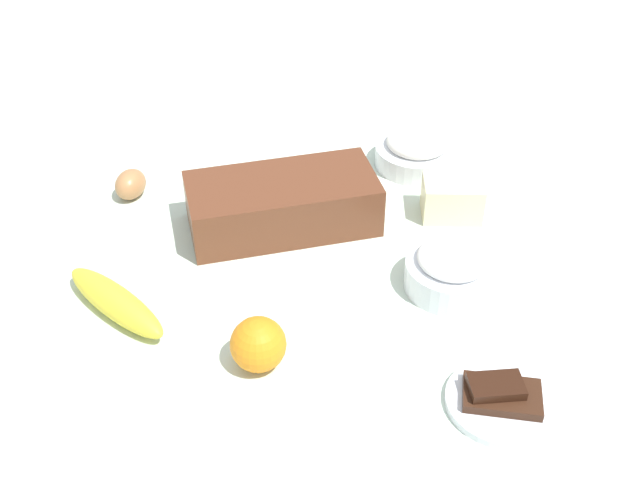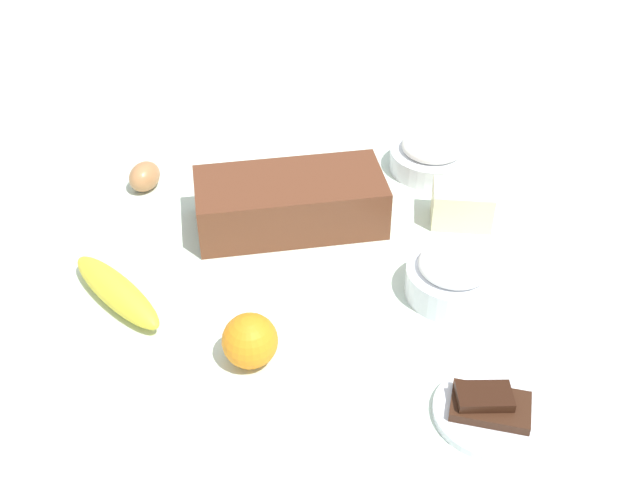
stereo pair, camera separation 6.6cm
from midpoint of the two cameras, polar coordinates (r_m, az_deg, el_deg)
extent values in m
cube|color=silver|center=(1.11, 1.69, -2.07)|extent=(2.40, 2.40, 0.02)
cube|color=brown|center=(1.16, -0.57, 2.78)|extent=(0.30, 0.19, 0.08)
cube|color=black|center=(1.15, -0.58, 2.94)|extent=(0.29, 0.18, 0.07)
cylinder|color=white|center=(1.32, 9.69, 5.85)|extent=(0.14, 0.14, 0.04)
torus|color=white|center=(1.31, 9.76, 6.40)|extent=(0.14, 0.14, 0.01)
ellipsoid|color=white|center=(1.30, 9.81, 6.86)|extent=(0.10, 0.10, 0.04)
cylinder|color=white|center=(1.06, 11.53, -3.07)|extent=(0.13, 0.13, 0.04)
torus|color=white|center=(1.05, 11.65, -2.33)|extent=(0.13, 0.13, 0.01)
ellipsoid|color=white|center=(1.04, 11.73, -1.83)|extent=(0.10, 0.10, 0.03)
ellipsoid|color=yellow|center=(1.06, -13.11, -3.77)|extent=(0.17, 0.16, 0.04)
sphere|color=orange|center=(0.94, -3.21, -7.52)|extent=(0.07, 0.07, 0.07)
cube|color=#F4EDB2|center=(1.19, 12.04, 2.52)|extent=(0.09, 0.07, 0.06)
ellipsoid|color=#B17848|center=(1.27, -11.43, 4.60)|extent=(0.06, 0.07, 0.05)
cylinder|color=white|center=(0.93, 14.45, -12.34)|extent=(0.13, 0.13, 0.01)
cube|color=#381E11|center=(0.93, 14.56, -11.90)|extent=(0.10, 0.07, 0.01)
cube|color=black|center=(0.92, 14.14, -11.22)|extent=(0.07, 0.04, 0.01)
camera|label=1|loc=(0.03, -88.26, 1.36)|focal=43.20mm
camera|label=2|loc=(0.03, 91.74, -1.36)|focal=43.20mm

